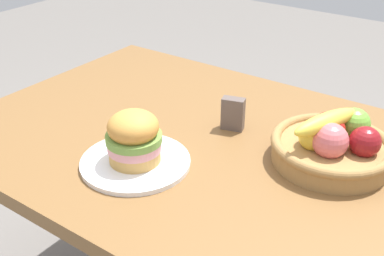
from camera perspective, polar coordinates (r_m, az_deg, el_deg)
The scene contains 5 objects.
dining_table at distance 1.30m, azimuth 3.17°, elevation -5.78°, with size 1.40×0.90×0.75m.
plate at distance 1.17m, azimuth -6.67°, elevation -4.00°, with size 0.26×0.26×0.01m, color white.
sandwich at distance 1.13m, azimuth -6.87°, elevation -1.08°, with size 0.13×0.13×0.13m.
fruit_basket at distance 1.20m, azimuth 16.23°, elevation -1.83°, with size 0.29×0.29×0.14m.
napkin_holder at distance 1.30m, azimuth 4.84°, elevation 1.68°, with size 0.06×0.03×0.09m, color #594C47.
Camera 1 is at (0.56, -0.91, 1.39)m, focal length 45.32 mm.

